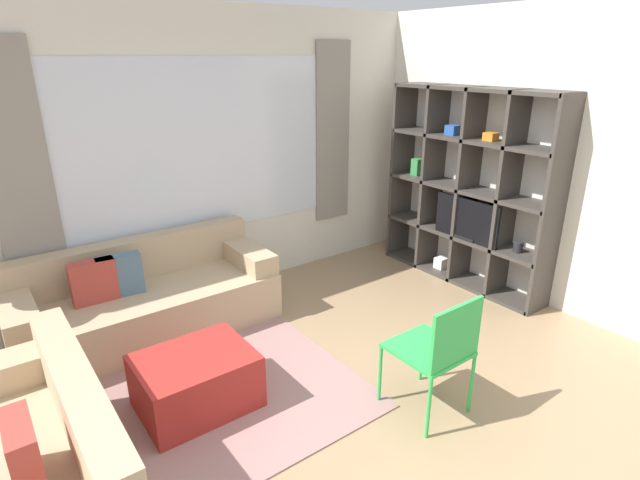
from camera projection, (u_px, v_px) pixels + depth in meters
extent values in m
plane|color=#9E7F5B|center=(430.00, 465.00, 2.93)|extent=(16.00, 16.00, 0.00)
cube|color=silver|center=(203.00, 158.00, 4.66)|extent=(6.03, 0.07, 2.70)
cube|color=silver|center=(204.00, 148.00, 4.59)|extent=(2.66, 0.01, 1.60)
cube|color=gray|center=(18.00, 169.00, 3.75)|extent=(0.44, 0.03, 1.90)
cube|color=gray|center=(333.00, 134.00, 5.42)|extent=(0.44, 0.03, 1.90)
cube|color=silver|center=(498.00, 153.00, 4.91)|extent=(0.07, 4.10, 2.70)
cube|color=gray|center=(147.00, 408.00, 3.39)|extent=(2.79, 2.03, 0.01)
cube|color=silver|center=(478.00, 186.00, 5.13)|extent=(0.02, 1.84, 1.97)
cube|color=#3D3833|center=(554.00, 210.00, 4.34)|extent=(0.36, 0.04, 1.97)
cube|color=#3D3833|center=(507.00, 199.00, 4.69)|extent=(0.36, 0.04, 1.97)
cube|color=#3D3833|center=(467.00, 189.00, 5.03)|extent=(0.36, 0.04, 1.97)
cube|color=#3D3833|center=(433.00, 180.00, 5.38)|extent=(0.36, 0.04, 1.97)
cube|color=#3D3833|center=(402.00, 172.00, 5.72)|extent=(0.36, 0.04, 1.97)
cube|color=#3D3833|center=(458.00, 276.00, 5.37)|extent=(0.36, 1.84, 0.04)
cube|color=#3D3833|center=(463.00, 235.00, 5.21)|extent=(0.36, 1.84, 0.04)
cube|color=#3D3833|center=(467.00, 189.00, 5.03)|extent=(0.36, 1.84, 0.04)
cube|color=#3D3833|center=(473.00, 140.00, 4.86)|extent=(0.36, 1.84, 0.04)
cube|color=#3D3833|center=(478.00, 89.00, 4.69)|extent=(0.36, 1.84, 0.04)
cube|color=black|center=(467.00, 220.00, 4.95)|extent=(0.04, 0.73, 0.42)
cube|color=black|center=(466.00, 238.00, 5.03)|extent=(0.10, 0.24, 0.03)
cube|color=#388947|center=(417.00, 167.00, 5.50)|extent=(0.10, 0.10, 0.18)
cube|color=#2856A8|center=(453.00, 130.00, 5.00)|extent=(0.12, 0.12, 0.10)
cube|color=orange|center=(491.00, 137.00, 4.67)|extent=(0.11, 0.11, 0.08)
cylinder|color=#388947|center=(416.00, 169.00, 5.51)|extent=(0.09, 0.09, 0.13)
cylinder|color=#232328|center=(518.00, 247.00, 4.68)|extent=(0.09, 0.09, 0.10)
cube|color=white|center=(441.00, 263.00, 5.51)|extent=(0.11, 0.11, 0.12)
cube|color=tan|center=(150.00, 312.00, 4.23)|extent=(2.11, 0.83, 0.42)
cube|color=tan|center=(133.00, 258.00, 4.34)|extent=(2.11, 0.18, 0.35)
cube|color=tan|center=(17.00, 313.00, 3.60)|extent=(0.24, 0.77, 0.18)
cube|color=tan|center=(246.00, 255.00, 4.65)|extent=(0.24, 0.77, 0.18)
cube|color=#AD3D33|center=(94.00, 282.00, 3.91)|extent=(0.34, 0.13, 0.34)
cube|color=slate|center=(120.00, 275.00, 4.03)|extent=(0.35, 0.16, 0.34)
cube|color=tan|center=(79.00, 403.00, 2.54)|extent=(0.18, 1.62, 0.35)
cube|color=#AD3D33|center=(24.00, 455.00, 2.23)|extent=(0.12, 0.34, 0.34)
cube|color=#A82823|center=(196.00, 382.00, 3.36)|extent=(0.75, 0.58, 0.39)
cylinder|color=green|center=(422.00, 354.00, 3.62)|extent=(0.02, 0.02, 0.44)
cylinder|color=green|center=(380.00, 374.00, 3.39)|extent=(0.02, 0.02, 0.44)
cylinder|color=green|center=(471.00, 384.00, 3.30)|extent=(0.02, 0.02, 0.44)
cylinder|color=green|center=(429.00, 409.00, 3.06)|extent=(0.02, 0.02, 0.44)
cube|color=green|center=(428.00, 349.00, 3.26)|extent=(0.44, 0.46, 0.02)
cube|color=green|center=(457.00, 335.00, 3.03)|extent=(0.44, 0.02, 0.40)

